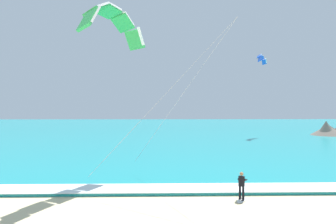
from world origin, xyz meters
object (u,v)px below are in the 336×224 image
surfboard (242,200)px  kite_primary (113,21)px  kite_distant (261,58)px  kitesurfer (242,184)px

surfboard → kite_primary: (-8.24, 3.81, 11.66)m
kite_distant → kite_primary: bearing=-124.0°
kitesurfer → kite_distant: (13.87, 36.58, 13.91)m
kitesurfer → kite_primary: kite_primary is taller
kite_primary → surfboard: bearing=-24.8°
surfboard → kite_primary: bearing=155.2°
surfboard → kite_distant: size_ratio=0.34×
surfboard → kite_primary: kite_primary is taller
kite_primary → kite_distant: 39.68m
surfboard → kite_primary: 14.78m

